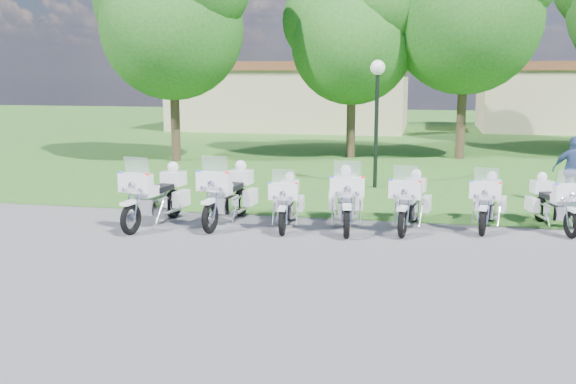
% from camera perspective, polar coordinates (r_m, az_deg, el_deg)
% --- Properties ---
extents(ground, '(100.00, 100.00, 0.00)m').
position_cam_1_polar(ground, '(12.50, 1.11, -5.36)').
color(ground, slate).
rests_on(ground, ground).
extents(grass_lawn, '(100.00, 48.00, 0.01)m').
position_cam_1_polar(grass_lawn, '(39.02, 8.79, 5.34)').
color(grass_lawn, '#375F1E').
rests_on(grass_lawn, ground).
extents(motorcycle_0, '(1.03, 2.45, 1.65)m').
position_cam_1_polar(motorcycle_0, '(14.91, -11.63, -0.24)').
color(motorcycle_0, black).
rests_on(motorcycle_0, ground).
extents(motorcycle_1, '(0.95, 2.48, 1.66)m').
position_cam_1_polar(motorcycle_1, '(14.82, -5.31, -0.12)').
color(motorcycle_1, black).
rests_on(motorcycle_1, ground).
extents(motorcycle_2, '(0.81, 2.09, 1.40)m').
position_cam_1_polar(motorcycle_2, '(14.45, -0.11, -0.79)').
color(motorcycle_2, black).
rests_on(motorcycle_2, ground).
extents(motorcycle_3, '(0.99, 2.39, 1.61)m').
position_cam_1_polar(motorcycle_3, '(14.39, 5.19, -0.53)').
color(motorcycle_3, black).
rests_on(motorcycle_3, ground).
extents(motorcycle_4, '(0.92, 2.24, 1.51)m').
position_cam_1_polar(motorcycle_4, '(14.53, 10.83, -0.73)').
color(motorcycle_4, black).
rests_on(motorcycle_4, ground).
extents(motorcycle_5, '(0.95, 2.13, 1.44)m').
position_cam_1_polar(motorcycle_5, '(15.05, 17.35, -0.75)').
color(motorcycle_5, black).
rests_on(motorcycle_5, ground).
extents(motorcycle_6, '(1.04, 2.08, 1.43)m').
position_cam_1_polar(motorcycle_6, '(15.45, 22.54, -0.82)').
color(motorcycle_6, black).
rests_on(motorcycle_6, ground).
extents(lamp_post, '(0.44, 0.44, 3.81)m').
position_cam_1_polar(lamp_post, '(19.38, 7.93, 8.88)').
color(lamp_post, black).
rests_on(lamp_post, ground).
extents(tree_0, '(6.39, 5.45, 8.52)m').
position_cam_1_polar(tree_0, '(25.74, -10.35, 15.28)').
color(tree_0, '#38281C').
rests_on(tree_0, ground).
extents(tree_1, '(5.75, 4.91, 7.67)m').
position_cam_1_polar(tree_1, '(26.56, 5.66, 14.02)').
color(tree_1, '#38281C').
rests_on(tree_1, ground).
extents(tree_2, '(6.90, 5.89, 9.20)m').
position_cam_1_polar(tree_2, '(26.94, 15.48, 15.82)').
color(tree_2, '#38281C').
rests_on(tree_2, ground).
extents(building_west, '(14.56, 8.32, 4.10)m').
position_cam_1_polar(building_west, '(40.68, 0.40, 8.58)').
color(building_west, '#C9B991').
rests_on(building_west, ground).
extents(building_east, '(11.44, 7.28, 4.10)m').
position_cam_1_polar(building_east, '(42.72, 24.16, 7.77)').
color(building_east, '#C9B991').
rests_on(building_east, ground).
extents(bystander_c, '(1.08, 0.53, 1.79)m').
position_cam_1_polar(bystander_c, '(18.53, 24.03, 1.76)').
color(bystander_c, '#39518A').
rests_on(bystander_c, ground).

